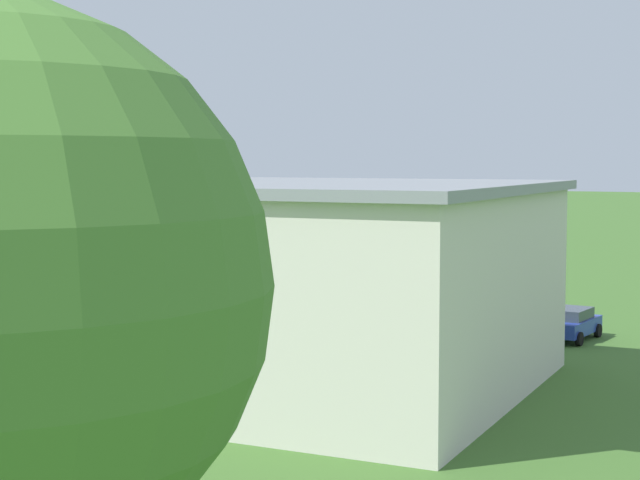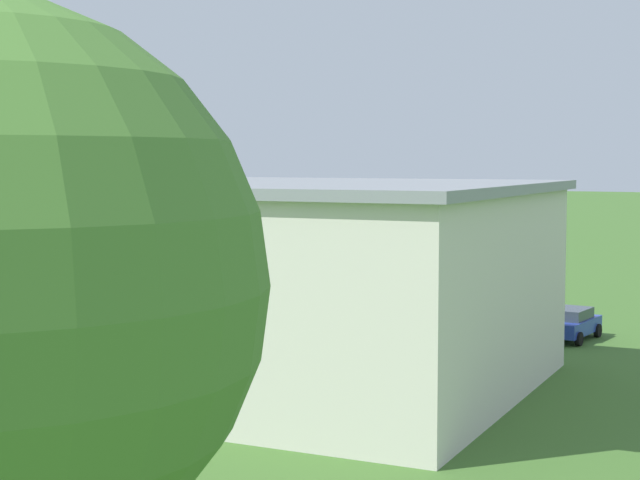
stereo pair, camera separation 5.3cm
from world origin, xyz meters
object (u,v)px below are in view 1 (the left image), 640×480
hangar (163,276)px  car_blue (570,323)px  person_at_fence_line (512,307)px  car_black (24,284)px  windsock (128,204)px  biplane (333,208)px  person_walking_on_apron (370,296)px  person_by_parked_cars (534,308)px  car_silver (101,293)px

hangar → car_blue: 19.53m
hangar → person_at_fence_line: hangar is taller
car_black → person_at_fence_line: bearing=-171.5°
car_black → windsock: size_ratio=0.88×
biplane → person_walking_on_apron: (-9.27, 13.94, -4.16)m
car_blue → car_black: (33.13, 0.76, 0.06)m
windsock → car_blue: bearing=154.3°
hangar → person_by_parked_cars: 20.71m
hangar → windsock: bearing=-50.4°
car_silver → car_black: bearing=-6.9°
car_silver → car_blue: bearing=-176.6°
hangar → person_by_parked_cars: (-10.27, -17.74, -2.93)m
windsock → biplane: bearing=175.1°
biplane → person_by_parked_cars: biplane is taller
biplane → windsock: 19.76m
person_at_fence_line → person_walking_on_apron: person_at_fence_line is taller
person_by_parked_cars → person_walking_on_apron: bearing=-4.7°
car_silver → person_by_parked_cars: size_ratio=2.33×
hangar → person_walking_on_apron: hangar is taller
hangar → car_black: (20.21, -13.58, -2.97)m
car_silver → person_walking_on_apron: (-14.36, -5.75, -0.00)m
car_black → windsock: (8.03, -20.58, 3.97)m
hangar → biplane: size_ratio=3.70×
hangar → car_blue: hangar is taller
car_blue → person_walking_on_apron: size_ratio=2.54×
person_by_parked_cars → person_at_fence_line: (1.22, -0.22, -0.07)m
biplane → person_at_fence_line: biplane is taller
person_walking_on_apron → car_black: bearing=13.3°
hangar → person_by_parked_cars: hangar is taller
car_blue → person_walking_on_apron: person_walking_on_apron is taller
biplane → windsock: biplane is taller
person_walking_on_apron → windsock: 33.14m
car_silver → hangar: bearing=136.9°
person_by_parked_cars → person_at_fence_line: 1.24m
car_blue → windsock: 45.86m
hangar → person_walking_on_apron: (-0.71, -18.53, -3.00)m
hangar → windsock: (28.25, -34.15, 1.00)m
biplane → car_blue: bearing=139.8°
person_by_parked_cars → windsock: size_ratio=0.32×
car_black → person_walking_on_apron: bearing=-166.7°
hangar → car_silver: 18.94m
windsock → hangar: bearing=129.6°
car_blue → hangar: bearing=48.0°
car_blue → car_silver: 26.61m
car_black → person_walking_on_apron: 21.50m
person_at_fence_line → person_walking_on_apron: 8.36m
car_silver → car_black: size_ratio=0.86×
car_blue → person_at_fence_line: bearing=-43.2°
biplane → windsock: bearing=-4.9°
car_blue → car_silver: car_silver is taller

